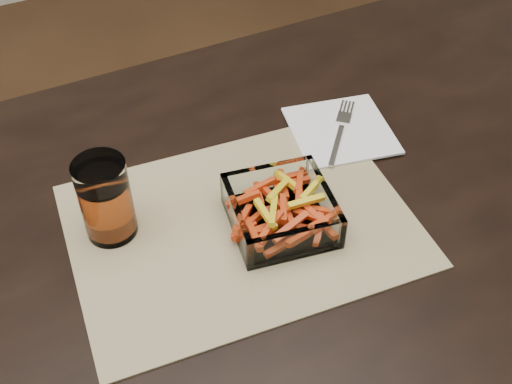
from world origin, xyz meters
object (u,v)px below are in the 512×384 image
at_px(glass_bowl, 281,213).
at_px(tumbler, 106,202).
at_px(fork, 341,129).
at_px(dining_table, 230,287).

bearing_deg(glass_bowl, tumbler, 156.51).
height_order(glass_bowl, fork, glass_bowl).
distance_m(glass_bowl, tumbler, 0.23).
bearing_deg(dining_table, glass_bowl, 1.93).
bearing_deg(tumbler, glass_bowl, -23.49).
distance_m(tumbler, fork, 0.38).
bearing_deg(dining_table, fork, 27.21).
xyz_separation_m(dining_table, glass_bowl, (0.08, 0.00, 0.11)).
distance_m(dining_table, fork, 0.30).
relative_size(dining_table, tumbler, 13.61).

